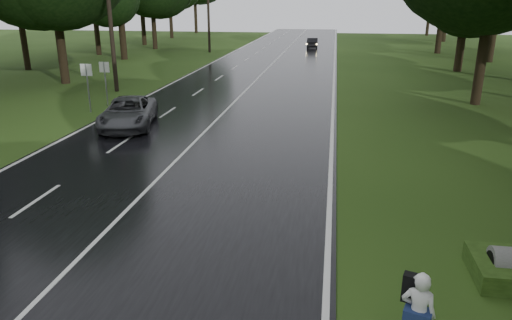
{
  "coord_description": "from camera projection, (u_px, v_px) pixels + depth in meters",
  "views": [
    {
      "loc": [
        5.71,
        -10.08,
        5.85
      ],
      "look_at": [
        3.48,
        3.75,
        1.1
      ],
      "focal_mm": 33.45,
      "sensor_mm": 36.0,
      "label": 1
    }
  ],
  "objects": [
    {
      "name": "lane_center",
      "position": [
        243.0,
        93.0,
        30.84
      ],
      "size": [
        0.12,
        140.0,
        0.01
      ],
      "primitive_type": "cube",
      "color": "silver",
      "rests_on": "road"
    },
    {
      "name": "utility_pole_far",
      "position": [
        210.0,
        52.0,
        54.97
      ],
      "size": [
        1.8,
        0.28,
        11.0
      ],
      "primitive_type": null,
      "color": "black",
      "rests_on": "ground"
    },
    {
      "name": "grey_car",
      "position": [
        128.0,
        112.0,
        22.65
      ],
      "size": [
        3.34,
        5.3,
        1.36
      ],
      "primitive_type": "imported",
      "rotation": [
        0.0,
        0.0,
        0.23
      ],
      "color": "#47484B",
      "rests_on": "road"
    },
    {
      "name": "tree_left_d",
      "position": [
        66.0,
        83.0,
        34.78
      ],
      "size": [
        9.66,
        9.66,
        15.1
      ],
      "primitive_type": null,
      "color": "black",
      "rests_on": "ground"
    },
    {
      "name": "tree_left_f",
      "position": [
        155.0,
        49.0,
        58.62
      ],
      "size": [
        8.91,
        8.91,
        13.92
      ],
      "primitive_type": null,
      "color": "black",
      "rests_on": "ground"
    },
    {
      "name": "tree_left_e",
      "position": [
        125.0,
        59.0,
        48.55
      ],
      "size": [
        7.38,
        7.38,
        11.53
      ],
      "primitive_type": null,
      "color": "black",
      "rests_on": "ground"
    },
    {
      "name": "ground",
      "position": [
        98.0,
        240.0,
        12.16
      ],
      "size": [
        160.0,
        160.0,
        0.0
      ],
      "primitive_type": "plane",
      "color": "#2B4815",
      "rests_on": "ground"
    },
    {
      "name": "road_sign_b",
      "position": [
        108.0,
        104.0,
        27.81
      ],
      "size": [
        0.59,
        0.1,
        2.45
      ],
      "primitive_type": null,
      "color": "white",
      "rests_on": "ground"
    },
    {
      "name": "tree_right_f",
      "position": [
        437.0,
        53.0,
        53.89
      ],
      "size": [
        8.88,
        8.88,
        13.87
      ],
      "primitive_type": null,
      "color": "black",
      "rests_on": "ground"
    },
    {
      "name": "tree_right_d",
      "position": [
        475.0,
        104.0,
        27.86
      ],
      "size": [
        10.14,
        10.14,
        15.85
      ],
      "primitive_type": null,
      "color": "black",
      "rests_on": "ground"
    },
    {
      "name": "utility_pole_mid",
      "position": [
        117.0,
        91.0,
        31.81
      ],
      "size": [
        1.8,
        0.28,
        10.78
      ],
      "primitive_type": null,
      "color": "black",
      "rests_on": "ground"
    },
    {
      "name": "far_car",
      "position": [
        312.0,
        43.0,
        59.37
      ],
      "size": [
        1.42,
        3.76,
        1.22
      ],
      "primitive_type": "imported",
      "rotation": [
        0.0,
        0.0,
        3.18
      ],
      "color": "black",
      "rests_on": "road"
    },
    {
      "name": "hitchhiker",
      "position": [
        417.0,
        317.0,
        8.05
      ],
      "size": [
        0.68,
        0.65,
        1.61
      ],
      "color": "silver",
      "rests_on": "ground"
    },
    {
      "name": "road_sign_a",
      "position": [
        91.0,
        112.0,
        25.89
      ],
      "size": [
        0.62,
        0.1,
        2.6
      ],
      "primitive_type": null,
      "color": "white",
      "rests_on": "ground"
    },
    {
      "name": "road",
      "position": [
        243.0,
        94.0,
        30.85
      ],
      "size": [
        12.0,
        140.0,
        0.04
      ],
      "primitive_type": "cube",
      "color": "black",
      "rests_on": "ground"
    },
    {
      "name": "tree_right_e",
      "position": [
        457.0,
        71.0,
        40.53
      ],
      "size": [
        7.13,
        7.13,
        11.14
      ],
      "primitive_type": null,
      "color": "black",
      "rests_on": "ground"
    }
  ]
}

